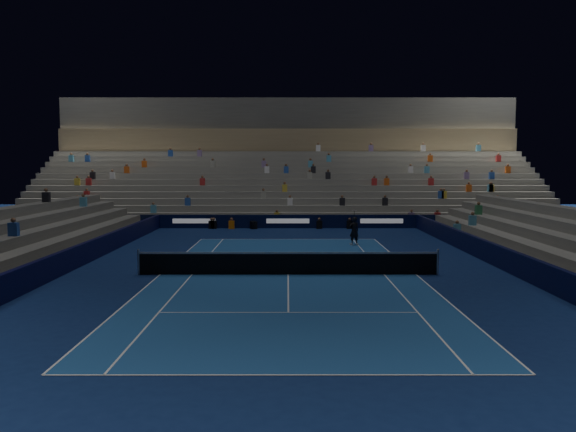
% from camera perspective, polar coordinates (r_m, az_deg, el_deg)
% --- Properties ---
extents(ground, '(90.00, 90.00, 0.00)m').
position_cam_1_polar(ground, '(24.77, 0.01, -5.83)').
color(ground, '#0C1E4D').
rests_on(ground, ground).
extents(court_surface, '(10.97, 23.77, 0.01)m').
position_cam_1_polar(court_surface, '(24.77, 0.01, -5.82)').
color(court_surface, navy).
rests_on(court_surface, ground).
extents(sponsor_barrier_far, '(44.00, 0.25, 1.00)m').
position_cam_1_polar(sponsor_barrier_far, '(43.03, -0.01, -0.54)').
color(sponsor_barrier_far, black).
rests_on(sponsor_barrier_far, ground).
extents(sponsor_barrier_east, '(0.25, 37.00, 1.00)m').
position_cam_1_polar(sponsor_barrier_east, '(26.53, 21.52, -4.36)').
color(sponsor_barrier_east, black).
rests_on(sponsor_barrier_east, ground).
extents(sponsor_barrier_west, '(0.25, 37.00, 1.00)m').
position_cam_1_polar(sponsor_barrier_west, '(26.51, -21.51, -4.37)').
color(sponsor_barrier_west, black).
rests_on(sponsor_barrier_west, ground).
extents(grandstand_main, '(44.00, 15.20, 11.20)m').
position_cam_1_polar(grandstand_main, '(52.25, -0.02, 3.60)').
color(grandstand_main, slate).
rests_on(grandstand_main, ground).
extents(tennis_net, '(12.90, 0.10, 1.10)m').
position_cam_1_polar(tennis_net, '(24.68, 0.01, -4.68)').
color(tennis_net, '#B2B2B7').
rests_on(tennis_net, ground).
extents(tennis_player, '(0.71, 0.60, 1.67)m').
position_cam_1_polar(tennis_player, '(34.01, 6.56, -1.48)').
color(tennis_player, black).
rests_on(tennis_player, ground).
extents(broadcast_camera, '(0.60, 0.94, 0.56)m').
position_cam_1_polar(broadcast_camera, '(42.60, -3.43, -0.89)').
color(broadcast_camera, black).
rests_on(broadcast_camera, ground).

